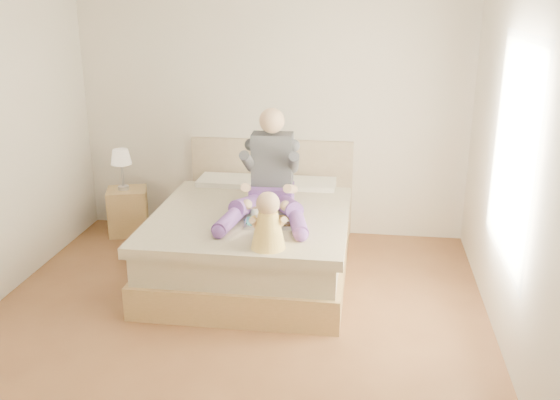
# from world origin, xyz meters

# --- Properties ---
(room) EXTENTS (4.02, 4.22, 2.71)m
(room) POSITION_xyz_m (0.08, 0.01, 1.51)
(room) COLOR brown
(room) RESTS_ON ground
(bed) EXTENTS (1.70, 2.18, 1.00)m
(bed) POSITION_xyz_m (0.00, 1.08, 0.32)
(bed) COLOR #A3814C
(bed) RESTS_ON ground
(nightstand) EXTENTS (0.49, 0.46, 0.49)m
(nightstand) POSITION_xyz_m (-1.49, 1.77, 0.24)
(nightstand) COLOR #A3814C
(nightstand) RESTS_ON ground
(lamp) EXTENTS (0.21, 0.21, 0.43)m
(lamp) POSITION_xyz_m (-1.52, 1.76, 0.82)
(lamp) COLOR silver
(lamp) RESTS_ON nightstand
(adult) EXTENTS (0.77, 1.10, 0.91)m
(adult) POSITION_xyz_m (0.15, 1.01, 0.88)
(adult) COLOR #643A92
(adult) RESTS_ON bed
(tray) EXTENTS (0.46, 0.38, 0.12)m
(tray) POSITION_xyz_m (0.20, 0.67, 0.64)
(tray) COLOR silver
(tray) RESTS_ON bed
(baby) EXTENTS (0.29, 0.40, 0.44)m
(baby) POSITION_xyz_m (0.27, 0.16, 0.79)
(baby) COLOR #F9C84E
(baby) RESTS_ON bed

